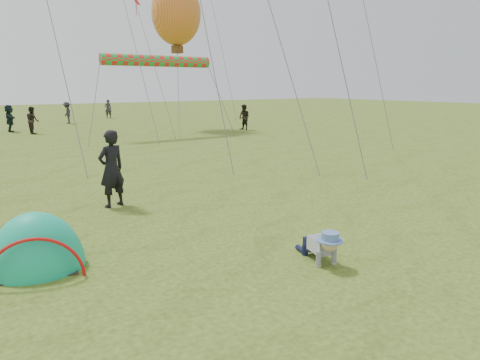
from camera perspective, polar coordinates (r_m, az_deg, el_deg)
ground at (r=6.78m, az=9.06°, el=-13.87°), size 140.00×140.00×0.00m
crawling_toddler at (r=7.56m, az=10.90°, el=-8.48°), size 0.76×0.94×0.64m
popup_tent at (r=8.03m, az=-25.30°, el=-10.65°), size 1.75×1.55×1.96m
standing_adult at (r=11.08m, az=-16.76°, el=1.43°), size 0.81×0.65×1.93m
crowd_person_1 at (r=29.27m, az=0.57°, el=8.36°), size 0.78×0.93×1.72m
crowd_person_3 at (r=36.82m, az=-22.05°, el=8.31°), size 0.65×1.11×1.70m
crowd_person_5 at (r=31.80m, az=-28.36°, el=7.24°), size 0.57×1.65×1.76m
crowd_person_7 at (r=29.96m, az=-25.93°, el=7.18°), size 0.78×0.92×1.69m
crowd_person_12 at (r=41.74m, az=-17.18°, el=9.05°), size 0.66×0.47×1.70m
balloon_kite at (r=30.97m, az=-8.50°, el=20.65°), size 3.30×3.30×4.62m
rainbow_tube_kite at (r=26.07m, az=-10.92°, el=15.32°), size 6.59×0.64×0.64m
diamond_kite_0 at (r=29.29m, az=-13.74°, el=22.30°), size 0.75×0.75×0.61m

